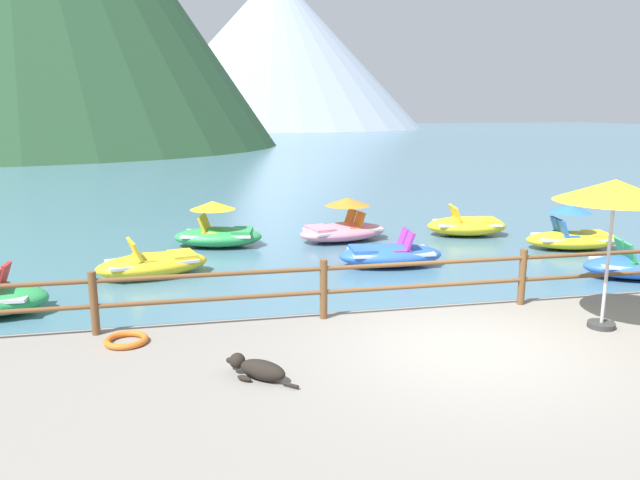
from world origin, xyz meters
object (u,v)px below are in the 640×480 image
at_px(beach_umbrella, 615,193).
at_px(pedal_boat_3, 153,264).
at_px(life_ring, 126,340).
at_px(pedal_boat_5, 467,226).
at_px(pedal_boat_7, 218,231).
at_px(pedal_boat_0, 572,235).
at_px(pedal_boat_4, 343,227).
at_px(dog_resting, 258,369).
at_px(pedal_boat_1, 390,255).

bearing_deg(beach_umbrella, pedal_boat_3, 139.48).
distance_m(life_ring, pedal_boat_5, 11.73).
bearing_deg(pedal_boat_3, pedal_boat_7, 60.52).
xyz_separation_m(pedal_boat_0, pedal_boat_3, (-10.68, -0.50, -0.10)).
bearing_deg(beach_umbrella, life_ring, 173.26).
bearing_deg(pedal_boat_7, pedal_boat_4, 0.31).
height_order(dog_resting, pedal_boat_0, pedal_boat_0).
height_order(dog_resting, pedal_boat_4, pedal_boat_4).
bearing_deg(life_ring, pedal_boat_0, 27.28).
height_order(beach_umbrella, pedal_boat_4, beach_umbrella).
relative_size(beach_umbrella, pedal_boat_3, 0.85).
distance_m(beach_umbrella, pedal_boat_1, 6.22).
distance_m(life_ring, pedal_boat_0, 12.11).
bearing_deg(dog_resting, pedal_boat_0, 37.92).
xyz_separation_m(dog_resting, pedal_boat_1, (3.79, 6.33, -0.25)).
xyz_separation_m(life_ring, pedal_boat_0, (10.76, 5.55, -0.07)).
distance_m(life_ring, pedal_boat_7, 7.93).
relative_size(dog_resting, pedal_boat_5, 0.33).
xyz_separation_m(life_ring, pedal_boat_5, (8.81, 7.74, -0.16)).
bearing_deg(pedal_boat_1, dog_resting, -120.91).
relative_size(pedal_boat_0, pedal_boat_7, 1.02).
relative_size(pedal_boat_4, pedal_boat_7, 1.11).
xyz_separation_m(pedal_boat_3, pedal_boat_4, (5.01, 2.74, 0.11)).
xyz_separation_m(beach_umbrella, pedal_boat_0, (3.81, 6.37, -2.07)).
bearing_deg(pedal_boat_5, dog_resting, -127.57).
distance_m(life_ring, pedal_boat_1, 7.30).
bearing_deg(pedal_boat_3, life_ring, -90.95).
bearing_deg(pedal_boat_0, life_ring, -152.72).
relative_size(pedal_boat_1, pedal_boat_7, 0.99).
height_order(pedal_boat_1, pedal_boat_3, same).
height_order(life_ring, pedal_boat_5, pedal_boat_5).
xyz_separation_m(pedal_boat_3, pedal_boat_5, (8.73, 2.69, 0.02)).
bearing_deg(pedal_boat_4, dog_resting, -110.09).
bearing_deg(pedal_boat_4, pedal_boat_7, -179.69).
bearing_deg(pedal_boat_4, pedal_boat_0, -21.51).
bearing_deg(pedal_boat_1, pedal_boat_5, 41.28).
bearing_deg(pedal_boat_4, life_ring, -123.20).
bearing_deg(pedal_boat_1, beach_umbrella, -75.40).
xyz_separation_m(dog_resting, pedal_boat_3, (-1.61, 6.56, -0.25)).
distance_m(dog_resting, pedal_boat_1, 7.38).
relative_size(pedal_boat_0, pedal_boat_3, 0.98).
height_order(life_ring, pedal_boat_1, pedal_boat_1).
bearing_deg(pedal_boat_1, pedal_boat_7, 142.65).
height_order(pedal_boat_0, pedal_boat_3, pedal_boat_0).
bearing_deg(pedal_boat_4, beach_umbrella, -77.81).
height_order(beach_umbrella, dog_resting, beach_umbrella).
xyz_separation_m(dog_resting, pedal_boat_5, (7.12, 9.25, -0.24)).
relative_size(life_ring, pedal_boat_7, 0.24).
distance_m(pedal_boat_1, pedal_boat_3, 5.40).
distance_m(pedal_boat_1, pedal_boat_7, 4.86).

